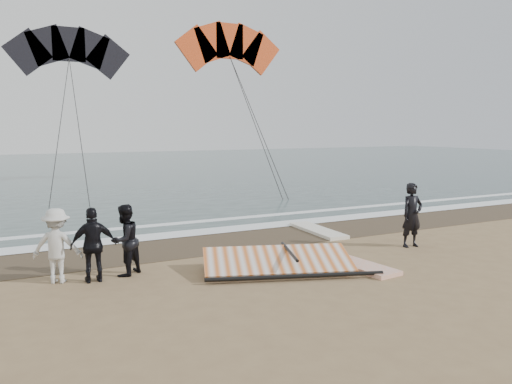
# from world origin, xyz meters

# --- Properties ---
(ground) EXTENTS (120.00, 120.00, 0.00)m
(ground) POSITION_xyz_m (0.00, 0.00, 0.00)
(ground) COLOR #8C704C
(ground) RESTS_ON ground
(sea) EXTENTS (120.00, 54.00, 0.02)m
(sea) POSITION_xyz_m (0.00, 33.00, 0.01)
(sea) COLOR #233838
(sea) RESTS_ON ground
(wet_sand) EXTENTS (120.00, 2.80, 0.01)m
(wet_sand) POSITION_xyz_m (0.00, 4.50, 0.01)
(wet_sand) COLOR #4C3D2B
(wet_sand) RESTS_ON ground
(foam_near) EXTENTS (120.00, 0.90, 0.01)m
(foam_near) POSITION_xyz_m (0.00, 5.90, 0.03)
(foam_near) COLOR white
(foam_near) RESTS_ON sea
(foam_far) EXTENTS (120.00, 0.45, 0.01)m
(foam_far) POSITION_xyz_m (0.00, 7.60, 0.03)
(foam_far) COLOR white
(foam_far) RESTS_ON sea
(man_main) EXTENTS (0.67, 0.46, 1.78)m
(man_main) POSITION_xyz_m (2.68, 1.53, 0.89)
(man_main) COLOR black
(man_main) RESTS_ON ground
(board_white) EXTENTS (0.99, 2.57, 0.10)m
(board_white) POSITION_xyz_m (0.04, 0.74, 0.05)
(board_white) COLOR silver
(board_white) RESTS_ON ground
(board_cream) EXTENTS (0.80, 2.58, 0.11)m
(board_cream) POSITION_xyz_m (1.45, 4.33, 0.05)
(board_cream) COLOR white
(board_cream) RESTS_ON ground
(trio_cluster) EXTENTS (2.48, 1.05, 1.61)m
(trio_cluster) POSITION_xyz_m (-5.77, 2.37, 0.80)
(trio_cluster) COLOR black
(trio_cluster) RESTS_ON ground
(sail_rig) EXTENTS (3.73, 2.69, 0.49)m
(sail_rig) POSITION_xyz_m (-1.90, 1.18, 0.19)
(sail_rig) COLOR black
(sail_rig) RESTS_ON ground
(kite_red) EXTENTS (7.30, 4.01, 10.77)m
(kite_red) POSITION_xyz_m (4.70, 18.51, 7.71)
(kite_red) COLOR #DB4819
(kite_red) RESTS_ON ground
(kite_dark) EXTENTS (8.12, 5.58, 13.18)m
(kite_dark) POSITION_xyz_m (-3.51, 23.50, 7.60)
(kite_dark) COLOR black
(kite_dark) RESTS_ON ground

